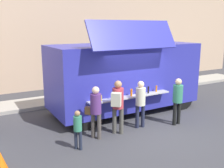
% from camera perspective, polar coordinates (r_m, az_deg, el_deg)
% --- Properties ---
extents(ground_plane, '(60.00, 60.00, 0.00)m').
position_cam_1_polar(ground_plane, '(8.83, 9.46, -10.51)').
color(ground_plane, '#38383D').
extents(curb_strip, '(28.00, 1.60, 0.15)m').
position_cam_1_polar(curb_strip, '(11.93, -20.99, -4.64)').
color(curb_strip, '#9E998E').
rests_on(curb_strip, ground).
extents(building_behind, '(32.00, 2.40, 9.64)m').
position_cam_1_polar(building_behind, '(15.51, -20.90, 16.93)').
color(building_behind, tan).
rests_on(building_behind, ground).
extents(food_truck_main, '(6.04, 3.06, 3.65)m').
position_cam_1_polar(food_truck_main, '(10.48, 2.83, 2.03)').
color(food_truck_main, '#2D2FA2').
rests_on(food_truck_main, ground).
extents(trash_bin, '(0.60, 0.60, 1.04)m').
position_cam_1_polar(trash_bin, '(14.68, 10.34, 0.93)').
color(trash_bin, '#2E6538').
rests_on(trash_bin, ground).
extents(customer_front_ordering, '(0.34, 0.34, 1.65)m').
position_cam_1_polar(customer_front_ordering, '(8.85, 6.33, -3.58)').
color(customer_front_ordering, '#1F223A').
rests_on(customer_front_ordering, ground).
extents(customer_mid_with_backpack, '(0.54, 0.56, 1.78)m').
position_cam_1_polar(customer_mid_with_backpack, '(8.24, 1.27, -4.00)').
color(customer_mid_with_backpack, '#4B4943').
rests_on(customer_mid_with_backpack, ground).
extents(customer_rear_waiting, '(0.43, 0.52, 1.67)m').
position_cam_1_polar(customer_rear_waiting, '(7.96, -3.69, -5.33)').
color(customer_rear_waiting, '#4A4340').
rests_on(customer_rear_waiting, ground).
extents(customer_extra_browsing, '(0.35, 0.34, 1.68)m').
position_cam_1_polar(customer_extra_browsing, '(9.36, 14.35, -2.88)').
color(customer_extra_browsing, black).
rests_on(customer_extra_browsing, ground).
extents(child_near_queue, '(0.24, 0.24, 1.16)m').
position_cam_1_polar(child_near_queue, '(7.39, -7.60, -9.33)').
color(child_near_queue, '#1F2538').
rests_on(child_near_queue, ground).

